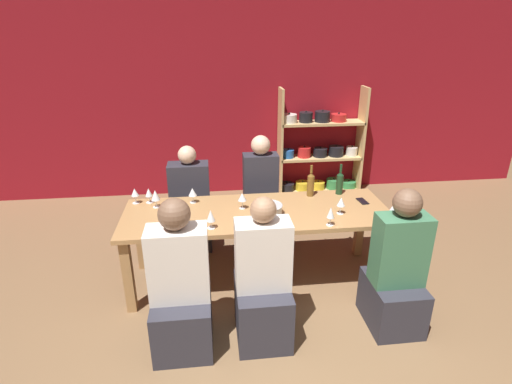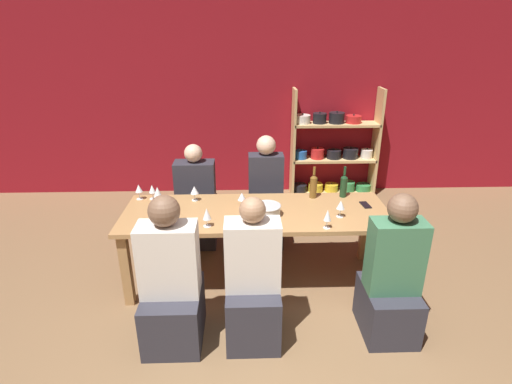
# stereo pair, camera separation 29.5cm
# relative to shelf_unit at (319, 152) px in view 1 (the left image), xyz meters

# --- Properties ---
(wall_back_red) EXTENTS (8.80, 0.06, 2.70)m
(wall_back_red) POSITION_rel_shelf_unit_xyz_m (-1.14, 0.20, 0.74)
(wall_back_red) COLOR maroon
(wall_back_red) RESTS_ON ground_plane
(shelf_unit) EXTENTS (1.23, 0.30, 1.54)m
(shelf_unit) POSITION_rel_shelf_unit_xyz_m (0.00, 0.00, 0.00)
(shelf_unit) COLOR tan
(shelf_unit) RESTS_ON ground_plane
(dining_table) EXTENTS (2.45, 0.84, 0.74)m
(dining_table) POSITION_rel_shelf_unit_xyz_m (-1.18, -2.17, 0.04)
(dining_table) COLOR #AD7F4C
(dining_table) RESTS_ON ground_plane
(mixing_bowl) EXTENTS (0.25, 0.25, 0.10)m
(mixing_bowl) POSITION_rel_shelf_unit_xyz_m (-1.09, -2.25, 0.17)
(mixing_bowl) COLOR #B7BABC
(mixing_bowl) RESTS_ON dining_table
(wine_bottle_green) EXTENTS (0.07, 0.07, 0.32)m
(wine_bottle_green) POSITION_rel_shelf_unit_xyz_m (-0.61, -1.87, 0.25)
(wine_bottle_green) COLOR brown
(wine_bottle_green) RESTS_ON dining_table
(wine_bottle_dark) EXTENTS (0.07, 0.07, 0.32)m
(wine_bottle_dark) POSITION_rel_shelf_unit_xyz_m (-0.30, -1.86, 0.24)
(wine_bottle_dark) COLOR #19381E
(wine_bottle_dark) RESTS_ON dining_table
(wine_glass_red_a) EXTENTS (0.07, 0.07, 0.17)m
(wine_glass_red_a) POSITION_rel_shelf_unit_xyz_m (-1.61, -2.46, 0.23)
(wine_glass_red_a) COLOR white
(wine_glass_red_a) RESTS_ON dining_table
(wine_glass_white_a) EXTENTS (0.08, 0.08, 0.17)m
(wine_glass_white_a) POSITION_rel_shelf_unit_xyz_m (-2.11, -1.97, 0.24)
(wine_glass_white_a) COLOR white
(wine_glass_white_a) RESTS_ON dining_table
(wine_glass_red_b) EXTENTS (0.07, 0.07, 0.15)m
(wine_glass_red_b) POSITION_rel_shelf_unit_xyz_m (-2.32, -1.86, 0.23)
(wine_glass_red_b) COLOR white
(wine_glass_red_b) RESTS_ON dining_table
(wine_glass_empty_a) EXTENTS (0.08, 0.08, 0.15)m
(wine_glass_empty_a) POSITION_rel_shelf_unit_xyz_m (-1.77, -1.91, 0.23)
(wine_glass_empty_a) COLOR white
(wine_glass_empty_a) RESTS_ON dining_table
(wine_glass_empty_b) EXTENTS (0.07, 0.07, 0.16)m
(wine_glass_empty_b) POSITION_rel_shelf_unit_xyz_m (-0.44, -2.32, 0.24)
(wine_glass_empty_b) COLOR white
(wine_glass_empty_b) RESTS_ON dining_table
(wine_glass_empty_c) EXTENTS (0.07, 0.07, 0.15)m
(wine_glass_empty_c) POSITION_rel_shelf_unit_xyz_m (-2.19, -1.86, 0.22)
(wine_glass_empty_c) COLOR white
(wine_glass_empty_c) RESTS_ON dining_table
(wine_glass_white_b) EXTENTS (0.06, 0.06, 0.17)m
(wine_glass_white_b) POSITION_rel_shelf_unit_xyz_m (-0.60, -2.53, 0.24)
(wine_glass_white_b) COLOR white
(wine_glass_white_b) RESTS_ON dining_table
(wine_glass_white_c) EXTENTS (0.07, 0.07, 0.17)m
(wine_glass_white_c) POSITION_rel_shelf_unit_xyz_m (-0.03, -2.51, 0.24)
(wine_glass_white_c) COLOR white
(wine_glass_white_c) RESTS_ON dining_table
(wine_glass_red_c) EXTENTS (0.08, 0.08, 0.15)m
(wine_glass_red_c) POSITION_rel_shelf_unit_xyz_m (-1.31, -2.10, 0.23)
(wine_glass_red_c) COLOR white
(wine_glass_red_c) RESTS_ON dining_table
(cell_phone) EXTENTS (0.09, 0.16, 0.01)m
(cell_phone) POSITION_rel_shelf_unit_xyz_m (-0.14, -2.08, 0.13)
(cell_phone) COLOR black
(cell_phone) RESTS_ON dining_table
(person_near_a) EXTENTS (0.41, 0.51, 1.21)m
(person_near_a) POSITION_rel_shelf_unit_xyz_m (-1.23, -2.96, -0.18)
(person_near_a) COLOR #2D2D38
(person_near_a) RESTS_ON ground_plane
(person_far_a) EXTENTS (0.44, 0.55, 1.15)m
(person_far_a) POSITION_rel_shelf_unit_xyz_m (-1.83, -1.36, -0.20)
(person_far_a) COLOR #2D2D38
(person_far_a) RESTS_ON ground_plane
(person_near_b) EXTENTS (0.44, 0.54, 1.23)m
(person_near_b) POSITION_rel_shelf_unit_xyz_m (-1.85, -2.96, -0.17)
(person_near_b) COLOR #2D2D38
(person_near_b) RESTS_ON ground_plane
(person_far_b) EXTENTS (0.38, 0.47, 1.25)m
(person_far_b) POSITION_rel_shelf_unit_xyz_m (-1.05, -1.41, -0.15)
(person_far_b) COLOR #2D2D38
(person_far_b) RESTS_ON ground_plane
(person_near_c) EXTENTS (0.40, 0.50, 1.21)m
(person_near_c) POSITION_rel_shelf_unit_xyz_m (-0.15, -2.94, -0.17)
(person_near_c) COLOR #2D2D38
(person_near_c) RESTS_ON ground_plane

